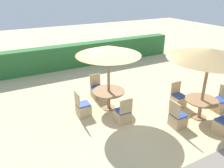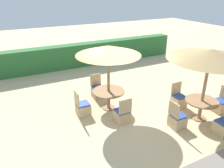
{
  "view_description": "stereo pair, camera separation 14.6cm",
  "coord_description": "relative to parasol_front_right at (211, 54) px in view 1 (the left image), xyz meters",
  "views": [
    {
      "loc": [
        -3.46,
        -5.95,
        4.2
      ],
      "look_at": [
        0.0,
        0.6,
        0.9
      ],
      "focal_mm": 35.0,
      "sensor_mm": 36.0,
      "label": 1
    },
    {
      "loc": [
        -3.33,
        -6.02,
        4.2
      ],
      "look_at": [
        0.0,
        0.6,
        0.9
      ],
      "focal_mm": 35.0,
      "sensor_mm": 36.0,
      "label": 2
    }
  ],
  "objects": [
    {
      "name": "patio_chair_front_right_west",
      "position": [
        -1.04,
        -0.02,
        -2.05
      ],
      "size": [
        0.46,
        0.46,
        0.93
      ],
      "rotation": [
        0.0,
        0.0,
        -1.57
      ],
      "color": "tan",
      "rests_on": "ground_plane"
    },
    {
      "name": "parasol_center",
      "position": [
        -2.5,
        2.06,
        -0.08
      ],
      "size": [
        2.25,
        2.25,
        2.41
      ],
      "color": "#93704C",
      "rests_on": "ground_plane"
    },
    {
      "name": "patio_chair_center_north",
      "position": [
        -2.48,
        3.14,
        -2.05
      ],
      "size": [
        0.46,
        0.46,
        0.93
      ],
      "rotation": [
        0.0,
        0.0,
        3.14
      ],
      "color": "tan",
      "rests_on": "ground_plane"
    },
    {
      "name": "hedge_row",
      "position": [
        -2.29,
        7.23,
        -1.67
      ],
      "size": [
        13.0,
        0.7,
        1.28
      ],
      "primitive_type": "cube",
      "color": "#2D6B33",
      "rests_on": "ground_plane"
    },
    {
      "name": "patio_chair_center_south",
      "position": [
        -2.5,
        1.02,
        -2.05
      ],
      "size": [
        0.46,
        0.46,
        0.93
      ],
      "color": "tan",
      "rests_on": "ground_plane"
    },
    {
      "name": "round_table_center",
      "position": [
        -2.5,
        2.06,
        -1.72
      ],
      "size": [
        1.18,
        1.18,
        0.73
      ],
      "color": "#93704C",
      "rests_on": "ground_plane"
    },
    {
      "name": "patio_chair_front_right_south",
      "position": [
        -0.03,
        -0.97,
        -2.05
      ],
      "size": [
        0.46,
        0.46,
        0.93
      ],
      "color": "tan",
      "rests_on": "ground_plane"
    },
    {
      "name": "patio_chair_center_west",
      "position": [
        -3.53,
        2.07,
        -2.05
      ],
      "size": [
        0.46,
        0.46,
        0.93
      ],
      "rotation": [
        0.0,
        0.0,
        -1.57
      ],
      "color": "tan",
      "rests_on": "ground_plane"
    },
    {
      "name": "ground_plane",
      "position": [
        -2.29,
        1.59,
        -2.31
      ],
      "size": [
        40.0,
        40.0,
        0.0
      ],
      "primitive_type": "plane",
      "color": "#D1BA8C"
    },
    {
      "name": "parasol_front_right",
      "position": [
        0.0,
        0.0,
        0.0
      ],
      "size": [
        2.68,
        2.68,
        2.48
      ],
      "color": "#93704C",
      "rests_on": "ground_plane"
    },
    {
      "name": "patio_chair_front_right_north",
      "position": [
        -0.06,
        1.0,
        -2.05
      ],
      "size": [
        0.46,
        0.46,
        0.93
      ],
      "rotation": [
        0.0,
        0.0,
        3.14
      ],
      "color": "tan",
      "rests_on": "ground_plane"
    },
    {
      "name": "round_table_front_right",
      "position": [
        0.0,
        -0.0,
        -1.75
      ],
      "size": [
        1.09,
        1.09,
        0.7
      ],
      "color": "#93704C",
      "rests_on": "ground_plane"
    },
    {
      "name": "patio_chair_front_right_east",
      "position": [
        1.06,
        0.03,
        -2.05
      ],
      "size": [
        0.46,
        0.46,
        0.93
      ],
      "rotation": [
        0.0,
        0.0,
        1.57
      ],
      "color": "tan",
      "rests_on": "ground_plane"
    }
  ]
}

